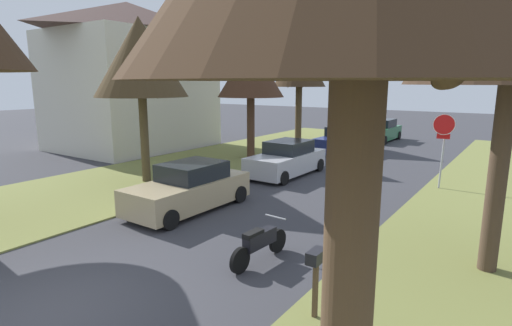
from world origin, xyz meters
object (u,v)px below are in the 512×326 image
Objects in this scene: parked_sedan_green at (380,131)px; parked_motorcycle at (259,243)px; parked_sedan_silver at (287,159)px; street_tree_left_mid_b at (251,71)px; parked_sedan_tan at (189,189)px; parked_sedan_navy at (342,141)px; curbside_mailbox at (316,264)px; street_tree_left_mid_a at (140,58)px; stop_sign_far at (443,135)px; street_tree_left_far at (300,64)px.

parked_sedan_green is 22.21m from parked_motorcycle.
parked_sedan_silver reaches higher than parked_motorcycle.
street_tree_left_mid_b reaches higher than parked_sedan_tan.
parked_sedan_green is at bearing 87.20° from parked_sedan_navy.
parked_sedan_silver is 11.57m from curbside_mailbox.
parked_sedan_tan reaches higher than parked_motorcycle.
parked_sedan_green is at bearing 100.68° from parked_motorcycle.
parked_sedan_silver is (3.84, -2.58, -4.08)m from street_tree_left_mid_b.
street_tree_left_mid_b is at bearing 129.40° from curbside_mailbox.
parked_sedan_green is (4.28, 18.05, -4.44)m from street_tree_left_mid_a.
stop_sign_far is at bearing 11.24° from parked_sedan_silver.
parked_sedan_navy is at bearing -20.97° from street_tree_left_far.
street_tree_left_mid_b is at bearing -109.47° from parked_sedan_green.
street_tree_left_mid_a is at bearing -133.01° from parked_sedan_silver.
parked_sedan_silver is at bearing -64.43° from street_tree_left_far.
curbside_mailbox is (-0.03, -10.97, -1.12)m from stop_sign_far.
parked_sedan_silver is at bearing -87.69° from parked_sedan_navy.
stop_sign_far is 0.42× the size of street_tree_left_far.
stop_sign_far is 13.16m from street_tree_left_far.
street_tree_left_far is at bearing 92.74° from street_tree_left_mid_b.
stop_sign_far is at bearing 77.30° from parked_motorcycle.
stop_sign_far reaches higher than parked_motorcycle.
street_tree_left_far is at bearing 115.57° from parked_sedan_silver.
parked_sedan_navy is (3.97, 11.71, -4.44)m from street_tree_left_mid_a.
street_tree_left_mid_b reaches higher than parked_sedan_navy.
street_tree_left_far is 1.57× the size of parked_sedan_silver.
parked_motorcycle is (4.14, -8.34, -0.24)m from parked_sedan_silver.
parked_sedan_navy is (3.84, -1.47, -4.66)m from street_tree_left_far.
curbside_mailbox is at bearing -28.34° from parked_sedan_tan.
street_tree_left_far is at bearing 105.22° from parked_sedan_tan.
stop_sign_far is at bearing 28.85° from street_tree_left_mid_a.
street_tree_left_mid_b reaches higher than curbside_mailbox.
parked_sedan_tan is (3.77, -8.88, -4.08)m from street_tree_left_mid_b.
parked_sedan_tan reaches higher than curbside_mailbox.
stop_sign_far is at bearing -62.83° from parked_sedan_green.
street_tree_left_mid_b is 16.35m from curbside_mailbox.
street_tree_left_far is 21.52m from curbside_mailbox.
parked_sedan_silver is (4.26, 4.56, -4.44)m from street_tree_left_mid_a.
street_tree_left_mid_b is 12.27m from parked_sedan_green.
parked_sedan_navy is 2.16× the size of parked_motorcycle.
parked_sedan_silver is at bearing 122.80° from curbside_mailbox.
parked_sedan_silver reaches higher than curbside_mailbox.
stop_sign_far is at bearing -35.25° from street_tree_left_far.
parked_sedan_navy is 3.48× the size of curbside_mailbox.
street_tree_left_mid_a is 10.33m from parked_motorcycle.
parked_sedan_navy and parked_sedan_green have the same top height.
street_tree_left_far is 10.63m from parked_sedan_silver.
curbside_mailbox is at bearing -74.94° from parked_sedan_green.
street_tree_left_far is 1.57× the size of parked_sedan_tan.
parked_sedan_tan is 1.00× the size of parked_sedan_navy.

